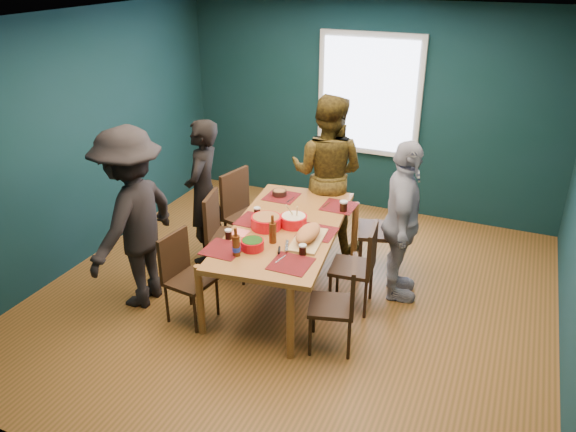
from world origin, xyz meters
name	(u,v)px	position (x,y,z in m)	size (l,w,h in m)	color
room	(306,162)	(0.00, 0.27, 1.37)	(5.01, 5.01, 2.71)	brown
dining_table	(286,233)	(-0.11, 0.03, 0.69)	(1.26, 2.12, 0.76)	#A37430
chair_left_far	(243,208)	(-0.89, 0.60, 0.58)	(0.54, 0.54, 1.00)	black
chair_left_mid	(222,229)	(-0.88, 0.11, 0.55)	(0.50, 0.50, 0.94)	black
chair_left_near	(183,270)	(-0.83, -0.72, 0.51)	(0.44, 0.44, 0.87)	black
chair_right_far	(390,223)	(0.75, 0.85, 0.60)	(0.57, 0.57, 1.03)	black
chair_right_mid	(361,261)	(0.66, 0.08, 0.52)	(0.44, 0.44, 0.89)	black
chair_right_near	(341,298)	(0.68, -0.58, 0.50)	(0.48, 0.48, 0.87)	black
person_far_left	(204,192)	(-1.23, 0.35, 0.82)	(0.60, 0.39, 1.63)	black
person_back	(327,173)	(-0.10, 1.20, 0.91)	(0.89, 0.69, 1.82)	black
person_right	(402,222)	(0.94, 0.45, 0.82)	(0.96, 0.40, 1.65)	white
person_near_left	(133,219)	(-1.40, -0.65, 0.90)	(1.17, 0.67, 1.81)	black
bowl_salad	(266,222)	(-0.27, -0.08, 0.83)	(0.30, 0.30, 0.12)	red
bowl_dumpling	(294,220)	(-0.04, 0.07, 0.82)	(0.27, 0.27, 0.25)	red
bowl_herbs	(252,244)	(-0.20, -0.51, 0.81)	(0.21, 0.21, 0.09)	red
cutting_board	(308,235)	(0.20, -0.17, 0.83)	(0.34, 0.65, 0.14)	#D7B474
small_bowl	(279,193)	(-0.47, 0.70, 0.80)	(0.16, 0.16, 0.07)	black
beer_bottle_a	(236,246)	(-0.28, -0.67, 0.86)	(0.07, 0.07, 0.27)	#4A220D
beer_bottle_b	(273,232)	(-0.09, -0.32, 0.87)	(0.07, 0.07, 0.27)	#4A220D
cola_glass_a	(229,234)	(-0.50, -0.42, 0.82)	(0.07, 0.07, 0.09)	black
cola_glass_b	(303,249)	(0.25, -0.43, 0.82)	(0.07, 0.07, 0.10)	black
cola_glass_c	(344,206)	(0.30, 0.59, 0.83)	(0.08, 0.08, 0.12)	black
cola_glass_d	(257,211)	(-0.47, 0.13, 0.82)	(0.07, 0.07, 0.09)	black
napkin_a	(327,231)	(0.30, 0.10, 0.77)	(0.13, 0.13, 0.00)	#FF716B
napkin_b	(240,233)	(-0.46, -0.27, 0.77)	(0.15, 0.15, 0.00)	#FF716B
napkin_c	(288,264)	(0.20, -0.63, 0.77)	(0.14, 0.14, 0.00)	#FF716B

